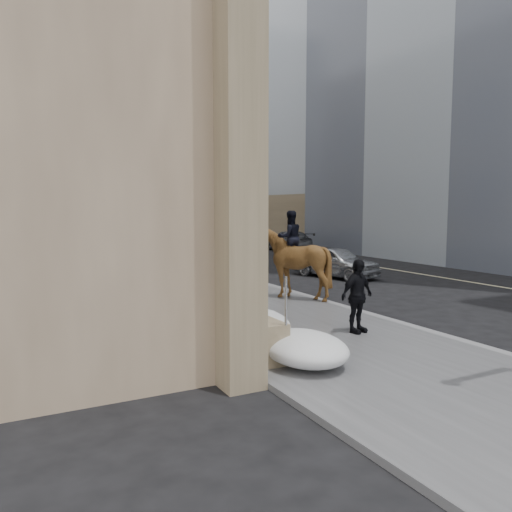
# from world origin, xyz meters

# --- Properties ---
(ground) EXTENTS (140.00, 140.00, 0.00)m
(ground) POSITION_xyz_m (0.00, 0.00, 0.00)
(ground) COLOR black
(ground) RESTS_ON ground
(sidewalk) EXTENTS (5.00, 80.00, 0.12)m
(sidewalk) POSITION_xyz_m (0.00, 10.00, 0.06)
(sidewalk) COLOR #49494B
(sidewalk) RESTS_ON ground
(curb) EXTENTS (0.24, 80.00, 0.12)m
(curb) POSITION_xyz_m (2.62, 10.00, 0.06)
(curb) COLOR slate
(curb) RESTS_ON ground
(lane_line) EXTENTS (0.15, 70.00, 0.01)m
(lane_line) POSITION_xyz_m (10.50, 10.00, 0.01)
(lane_line) COLOR #BFB78C
(lane_line) RESTS_ON ground
(limestone_building) EXTENTS (6.10, 44.00, 18.00)m
(limestone_building) POSITION_xyz_m (-5.26, 19.96, 8.90)
(limestone_building) COLOR #90785E
(limestone_building) RESTS_ON ground
(far_podium) EXTENTS (2.00, 80.00, 4.00)m
(far_podium) POSITION_xyz_m (15.50, 10.00, 2.00)
(far_podium) COLOR #7B6C50
(far_podium) RESTS_ON ground
(bg_building_mid) EXTENTS (30.00, 12.00, 28.00)m
(bg_building_mid) POSITION_xyz_m (4.00, 60.00, 14.00)
(bg_building_mid) COLOR slate
(bg_building_mid) RESTS_ON ground
(streetlight_mid) EXTENTS (1.71, 0.24, 8.00)m
(streetlight_mid) POSITION_xyz_m (2.74, 14.00, 4.58)
(streetlight_mid) COLOR #2D2D30
(streetlight_mid) RESTS_ON ground
(streetlight_far) EXTENTS (1.71, 0.24, 8.00)m
(streetlight_far) POSITION_xyz_m (2.74, 34.00, 4.58)
(streetlight_far) COLOR #2D2D30
(streetlight_far) RESTS_ON ground
(traffic_signal) EXTENTS (4.10, 0.22, 6.00)m
(traffic_signal) POSITION_xyz_m (2.07, 22.00, 4.00)
(traffic_signal) COLOR #2D2D30
(traffic_signal) RESTS_ON ground
(snow_bank) EXTENTS (1.70, 18.10, 0.76)m
(snow_bank) POSITION_xyz_m (-1.42, 8.11, 0.47)
(snow_bank) COLOR silver
(snow_bank) RESTS_ON sidewalk
(mounted_horse_left) EXTENTS (1.44, 2.79, 2.79)m
(mounted_horse_left) POSITION_xyz_m (-0.38, 4.23, 1.30)
(mounted_horse_left) COLOR #473015
(mounted_horse_left) RESTS_ON sidewalk
(mounted_horse_right) EXTENTS (2.12, 2.33, 2.81)m
(mounted_horse_right) POSITION_xyz_m (1.90, 3.83, 1.35)
(mounted_horse_right) COLOR #513417
(mounted_horse_right) RESTS_ON sidewalk
(pedestrian) EXTENTS (1.08, 0.63, 1.73)m
(pedestrian) POSITION_xyz_m (0.96, -0.61, 0.99)
(pedestrian) COLOR black
(pedestrian) RESTS_ON sidewalk
(car_silver) EXTENTS (2.69, 4.34, 1.38)m
(car_silver) POSITION_xyz_m (6.48, 7.77, 0.69)
(car_silver) COLOR #B1B3B9
(car_silver) RESTS_ON ground
(car_grey) EXTENTS (2.76, 5.08, 1.40)m
(car_grey) POSITION_xyz_m (10.97, 19.01, 0.70)
(car_grey) COLOR #54565B
(car_grey) RESTS_ON ground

